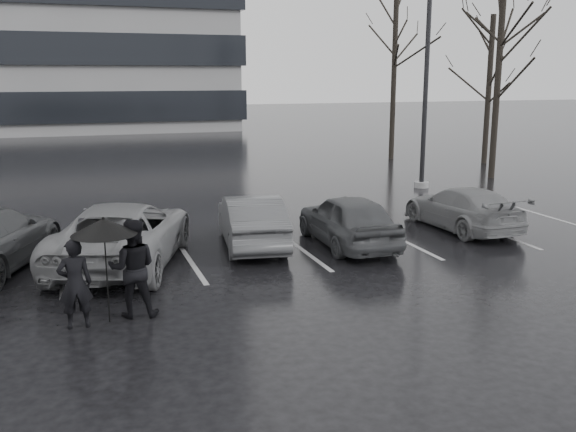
# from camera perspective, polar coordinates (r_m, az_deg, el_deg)

# --- Properties ---
(ground) EXTENTS (160.00, 160.00, 0.00)m
(ground) POSITION_cam_1_polar(r_m,az_deg,el_deg) (13.92, 1.70, -5.24)
(ground) COLOR black
(ground) RESTS_ON ground
(car_main) EXTENTS (1.67, 3.94, 1.33)m
(car_main) POSITION_cam_1_polar(r_m,az_deg,el_deg) (16.19, 5.35, -0.32)
(car_main) COLOR black
(car_main) RESTS_ON ground
(car_west_a) EXTENTS (1.92, 4.11, 1.30)m
(car_west_a) POSITION_cam_1_polar(r_m,az_deg,el_deg) (16.10, -3.25, -0.41)
(car_west_a) COLOR #303033
(car_west_a) RESTS_ON ground
(car_west_b) EXTENTS (4.00, 5.68, 1.44)m
(car_west_b) POSITION_cam_1_polar(r_m,az_deg,el_deg) (14.99, -14.49, -1.50)
(car_west_b) COLOR #545457
(car_west_b) RESTS_ON ground
(car_east) EXTENTS (1.78, 4.15, 1.19)m
(car_east) POSITION_cam_1_polar(r_m,az_deg,el_deg) (18.50, 15.20, 0.68)
(car_east) COLOR #545457
(car_east) RESTS_ON ground
(pedestrian_left) EXTENTS (0.59, 0.41, 1.57)m
(pedestrian_left) POSITION_cam_1_polar(r_m,az_deg,el_deg) (11.44, -18.41, -5.73)
(pedestrian_left) COLOR black
(pedestrian_left) RESTS_ON ground
(pedestrian_right) EXTENTS (0.97, 0.82, 1.77)m
(pedestrian_right) POSITION_cam_1_polar(r_m,az_deg,el_deg) (11.70, -13.64, -4.52)
(pedestrian_right) COLOR black
(pedestrian_right) RESTS_ON ground
(umbrella) EXTENTS (1.11, 1.11, 1.88)m
(umbrella) POSITION_cam_1_polar(r_m,az_deg,el_deg) (11.29, -16.06, -0.91)
(umbrella) COLOR black
(umbrella) RESTS_ON ground
(lamp_post) EXTENTS (0.55, 0.55, 10.07)m
(lamp_post) POSITION_cam_1_polar(r_m,az_deg,el_deg) (24.81, 12.24, 13.05)
(lamp_post) COLOR gray
(lamp_post) RESTS_ON ground
(stall_stripes) EXTENTS (19.72, 5.00, 0.00)m
(stall_stripes) POSITION_cam_1_polar(r_m,az_deg,el_deg) (15.98, -4.15, -2.93)
(stall_stripes) COLOR #A4A4A7
(stall_stripes) RESTS_ON ground
(tree_east) EXTENTS (0.26, 0.26, 8.00)m
(tree_east) POSITION_cam_1_polar(r_m,az_deg,el_deg) (27.94, 18.14, 11.37)
(tree_east) COLOR black
(tree_east) RESTS_ON ground
(tree_ne) EXTENTS (0.26, 0.26, 7.00)m
(tree_ne) POSITION_cam_1_polar(r_m,az_deg,el_deg) (32.65, 17.40, 10.60)
(tree_ne) COLOR black
(tree_ne) RESTS_ON ground
(tree_north) EXTENTS (0.26, 0.26, 8.50)m
(tree_north) POSITION_cam_1_polar(r_m,az_deg,el_deg) (33.33, 9.40, 12.31)
(tree_north) COLOR black
(tree_north) RESTS_ON ground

